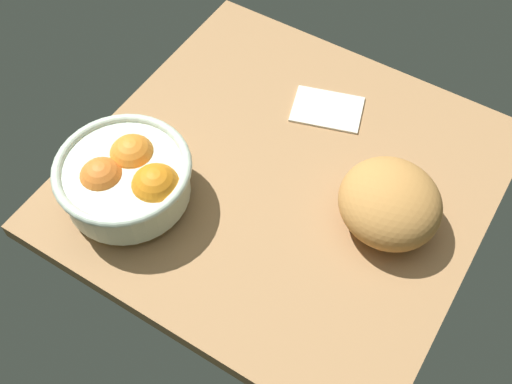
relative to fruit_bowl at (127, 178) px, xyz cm
name	(u,v)px	position (x,y,z in cm)	size (l,w,h in cm)	color
ground_plane	(283,179)	(18.82, 17.63, -7.40)	(67.33, 66.62, 3.00)	#A77A4E
fruit_bowl	(127,178)	(0.00, 0.00, 0.00)	(22.07, 22.07, 10.93)	silver
bread_loaf	(390,203)	(37.61, 18.22, -0.71)	(16.90, 16.06, 10.37)	#C28643
napkin_folded	(327,108)	(18.22, 34.61, -5.46)	(12.70, 8.99, 0.87)	silver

